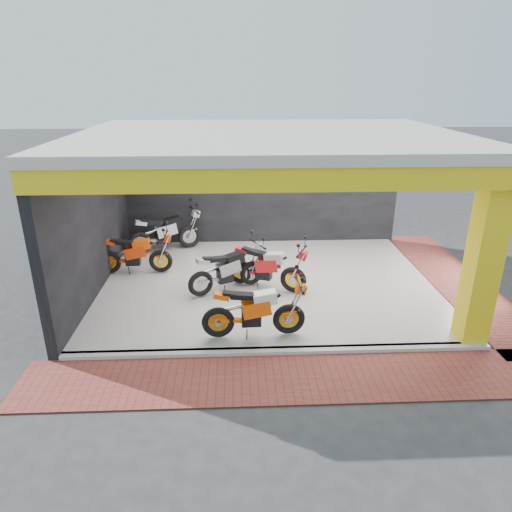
{
  "coord_description": "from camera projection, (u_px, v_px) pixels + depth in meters",
  "views": [
    {
      "loc": [
        -0.74,
        -8.26,
        4.81
      ],
      "look_at": [
        -0.3,
        1.71,
        0.9
      ],
      "focal_mm": 32.0,
      "sensor_mm": 36.0,
      "label": 1
    }
  ],
  "objects": [
    {
      "name": "back_wall",
      "position": [
        261.0,
        188.0,
        13.58
      ],
      "size": [
        8.2,
        0.2,
        3.5
      ],
      "primitive_type": "cube",
      "color": "black",
      "rests_on": "ground"
    },
    {
      "name": "showroom_floor",
      "position": [
        267.0,
        283.0,
        11.32
      ],
      "size": [
        8.0,
        6.0,
        0.1
      ],
      "primitive_type": "cube",
      "color": "white",
      "rests_on": "ground"
    },
    {
      "name": "paver_front",
      "position": [
        282.0,
        379.0,
        7.79
      ],
      "size": [
        9.0,
        1.4,
        0.03
      ],
      "primitive_type": "cube",
      "color": "brown",
      "rests_on": "ground"
    },
    {
      "name": "corner_column",
      "position": [
        484.0,
        258.0,
        8.29
      ],
      "size": [
        0.5,
        0.5,
        3.5
      ],
      "primitive_type": "cube",
      "color": "yellow",
      "rests_on": "ground"
    },
    {
      "name": "header_beam_right",
      "position": [
        445.0,
        149.0,
        10.29
      ],
      "size": [
        0.3,
        6.4,
        0.4
      ],
      "primitive_type": "cube",
      "color": "yellow",
      "rests_on": "corner_column"
    },
    {
      "name": "moto_row_a",
      "position": [
        294.0,
        268.0,
        10.47
      ],
      "size": [
        2.24,
        1.56,
        1.29
      ],
      "primitive_type": null,
      "rotation": [
        0.0,
        0.0,
        -0.41
      ],
      "color": "red",
      "rests_on": "showroom_floor"
    },
    {
      "name": "ground",
      "position": [
        274.0,
        326.0,
        9.47
      ],
      "size": [
        80.0,
        80.0,
        0.0
      ],
      "primitive_type": "plane",
      "color": "#2D2D30",
      "rests_on": "ground"
    },
    {
      "name": "moto_hero",
      "position": [
        289.0,
        305.0,
        8.75
      ],
      "size": [
        2.15,
        0.89,
        1.29
      ],
      "primitive_type": null,
      "rotation": [
        0.0,
        0.0,
        0.05
      ],
      "color": "#FF5A0A",
      "rests_on": "showroom_floor"
    },
    {
      "name": "moto_row_d",
      "position": [
        189.0,
        226.0,
        13.29
      ],
      "size": [
        2.39,
        1.61,
        1.37
      ],
      "primitive_type": null,
      "rotation": [
        0.0,
        0.0,
        0.38
      ],
      "color": "#ADAFB5",
      "rests_on": "showroom_floor"
    },
    {
      "name": "showroom_ceiling",
      "position": [
        269.0,
        137.0,
        10.02
      ],
      "size": [
        8.4,
        6.4,
        0.2
      ],
      "primitive_type": "cube",
      "color": "beige",
      "rests_on": "corner_column"
    },
    {
      "name": "floor_kerb",
      "position": [
        278.0,
        351.0,
        8.51
      ],
      "size": [
        8.0,
        0.2,
        0.1
      ],
      "primitive_type": "cube",
      "color": "white",
      "rests_on": "ground"
    },
    {
      "name": "left_wall",
      "position": [
        91.0,
        220.0,
        10.53
      ],
      "size": [
        0.2,
        6.2,
        3.5
      ],
      "primitive_type": "cube",
      "color": "black",
      "rests_on": "ground"
    },
    {
      "name": "moto_row_b",
      "position": [
        252.0,
        261.0,
        10.88
      ],
      "size": [
        2.16,
        1.56,
        1.24
      ],
      "primitive_type": null,
      "rotation": [
        0.0,
        0.0,
        0.45
      ],
      "color": "#9B9DA2",
      "rests_on": "showroom_floor"
    },
    {
      "name": "moto_row_c",
      "position": [
        160.0,
        250.0,
        11.59
      ],
      "size": [
        2.03,
        0.77,
        1.23
      ],
      "primitive_type": null,
      "rotation": [
        0.0,
        0.0,
        0.01
      ],
      "color": "#EF390A",
      "rests_on": "showroom_floor"
    },
    {
      "name": "header_beam_front",
      "position": [
        282.0,
        178.0,
        7.34
      ],
      "size": [
        8.4,
        0.3,
        0.4
      ],
      "primitive_type": "cube",
      "color": "yellow",
      "rests_on": "corner_column"
    },
    {
      "name": "paver_right",
      "position": [
        457.0,
        281.0,
        11.53
      ],
      "size": [
        1.4,
        7.0,
        0.03
      ],
      "primitive_type": "cube",
      "color": "brown",
      "rests_on": "ground"
    }
  ]
}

